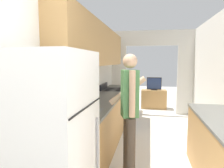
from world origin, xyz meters
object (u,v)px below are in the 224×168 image
(television, at_px, (154,84))
(person, at_px, (130,112))
(range_oven, at_px, (115,106))
(refrigerator, at_px, (52,146))
(tv_cabinet, at_px, (154,99))

(television, bearing_deg, person, -95.58)
(range_oven, xyz_separation_m, television, (1.01, 1.89, 0.39))
(refrigerator, xyz_separation_m, range_oven, (-0.02, 3.33, -0.39))
(range_oven, xyz_separation_m, tv_cabinet, (1.01, 1.93, -0.13))
(range_oven, distance_m, person, 2.39)
(tv_cabinet, bearing_deg, refrigerator, -100.63)
(tv_cabinet, bearing_deg, range_oven, -117.66)
(tv_cabinet, bearing_deg, person, -95.53)
(person, distance_m, tv_cabinet, 4.25)
(refrigerator, bearing_deg, range_oven, 90.41)
(television, bearing_deg, range_oven, -118.18)
(refrigerator, relative_size, range_oven, 1.63)
(refrigerator, height_order, range_oven, refrigerator)
(range_oven, relative_size, television, 2.13)
(refrigerator, height_order, television, refrigerator)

